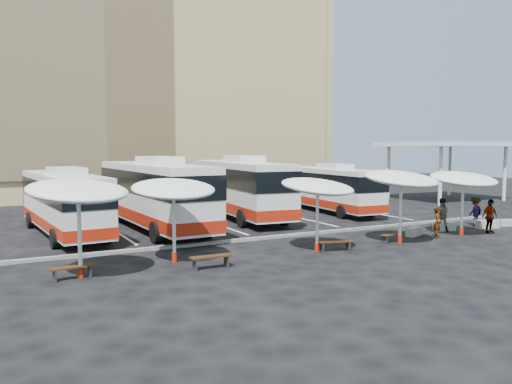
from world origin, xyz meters
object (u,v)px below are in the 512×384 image
bus_3 (328,187)px  passenger_1 (442,215)px  sunshade_2 (318,187)px  sunshade_4 (463,179)px  bus_1 (153,192)px  passenger_2 (490,216)px  conc_bench_0 (414,232)px  bus_2 (238,186)px  conc_bench_1 (445,227)px  wood_bench_3 (393,236)px  conc_bench_2 (487,224)px  wood_bench_1 (211,259)px  sunshade_3 (401,179)px  passenger_0 (438,223)px  passenger_3 (475,211)px  wood_bench_2 (335,243)px  bus_0 (63,200)px  conc_bench_3 (507,223)px  sunshade_1 (174,189)px  wood_bench_0 (72,269)px  sunshade_0 (78,191)px

bus_3 → passenger_1: size_ratio=6.12×
sunshade_2 → sunshade_4: (9.10, -0.29, 0.09)m
bus_1 → passenger_2: (15.74, -10.15, -1.20)m
conc_bench_0 → bus_2: bearing=114.9°
conc_bench_1 → passenger_2: (1.49, -1.74, 0.71)m
wood_bench_3 → passenger_1: size_ratio=0.76×
passenger_1 → passenger_2: bearing=174.2°
sunshade_2 → conc_bench_2: size_ratio=3.26×
bus_1 → bus_2: 6.77m
sunshade_4 → wood_bench_1: 14.84m
passenger_1 → wood_bench_3: bearing=57.3°
conc_bench_0 → conc_bench_1: size_ratio=1.00×
sunshade_2 → sunshade_3: (4.66, -0.35, 0.24)m
sunshade_4 → passenger_0: size_ratio=2.48×
bus_3 → conc_bench_0: size_ratio=9.30×
sunshade_4 → conc_bench_0: sunshade_4 is taller
wood_bench_3 → passenger_3: passenger_3 is taller
bus_2 → wood_bench_1: bearing=-114.7°
bus_1 → passenger_2: size_ratio=7.09×
wood_bench_2 → sunshade_2: bearing=151.5°
sunshade_2 → passenger_2: (11.06, -0.51, -1.97)m
conc_bench_0 → conc_bench_2: conc_bench_2 is taller
bus_0 → passenger_2: 23.13m
conc_bench_3 → sunshade_4: bearing=-169.2°
conc_bench_1 → sunshade_3: bearing=-162.0°
bus_1 → sunshade_2: bearing=-66.3°
bus_0 → sunshade_1: size_ratio=3.32×
sunshade_1 → sunshade_4: sunshade_4 is taller
wood_bench_0 → conc_bench_3: size_ratio=1.43×
wood_bench_2 → bus_3: bearing=55.3°
bus_3 → sunshade_3: bearing=-105.2°
bus_0 → bus_3: (18.37, 1.34, -0.06)m
sunshade_4 → conc_bench_2: sunshade_4 is taller
wood_bench_3 → conc_bench_2: conc_bench_2 is taller
sunshade_0 → conc_bench_2: bearing=1.4°
wood_bench_1 → wood_bench_3: size_ratio=1.17×
passenger_1 → sunshade_0: bearing=45.6°
wood_bench_3 → passenger_3: size_ratio=0.79×
bus_2 → passenger_3: bus_2 is taller
bus_3 → bus_0: bearing=-171.3°
bus_2 → wood_bench_0: bearing=-130.9°
sunshade_4 → wood_bench_2: size_ratio=2.46×
bus_1 → conc_bench_0: bearing=-39.7°
sunshade_3 → passenger_3: (7.89, 1.98, -2.27)m
conc_bench_2 → passenger_2: size_ratio=0.68×
bus_0 → sunshade_0: (-0.65, -9.87, 1.25)m
passenger_2 → bus_1: bearing=149.6°
wood_bench_3 → bus_3: bearing=69.1°
sunshade_2 → conc_bench_3: bearing=2.8°
bus_1 → conc_bench_1: bearing=-32.8°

